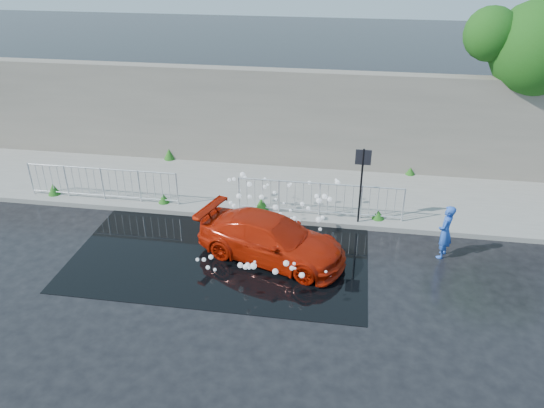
{
  "coord_description": "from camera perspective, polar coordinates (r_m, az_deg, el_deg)",
  "views": [
    {
      "loc": [
        3.83,
        -11.03,
        8.02
      ],
      "look_at": [
        1.72,
        2.23,
        1.0
      ],
      "focal_mm": 35.0,
      "sensor_mm": 36.0,
      "label": 1
    }
  ],
  "objects": [
    {
      "name": "water_spray",
      "position": [
        15.19,
        0.69,
        -1.21
      ],
      "size": [
        3.51,
        5.45,
        1.11
      ],
      "color": "white",
      "rests_on": "ground"
    },
    {
      "name": "curb",
      "position": [
        16.57,
        -5.45,
        -1.17
      ],
      "size": [
        30.0,
        0.25,
        0.16
      ],
      "primitive_type": "cube",
      "color": "gray",
      "rests_on": "ground"
    },
    {
      "name": "person",
      "position": [
        14.98,
        18.13,
        -2.87
      ],
      "size": [
        0.55,
        0.66,
        1.54
      ],
      "primitive_type": "imported",
      "rotation": [
        0.0,
        0.0,
        -1.96
      ],
      "color": "blue",
      "rests_on": "ground"
    },
    {
      "name": "tree",
      "position": [
        19.61,
        27.12,
        15.1
      ],
      "size": [
        4.91,
        3.04,
        6.24
      ],
      "color": "#332114",
      "rests_on": "ground"
    },
    {
      "name": "railing_left",
      "position": [
        17.92,
        -17.79,
        2.22
      ],
      "size": [
        5.05,
        0.05,
        1.1
      ],
      "color": "silver",
      "rests_on": "pavement"
    },
    {
      "name": "sign_post",
      "position": [
        15.48,
        9.64,
        3.18
      ],
      "size": [
        0.45,
        0.06,
        2.5
      ],
      "color": "black",
      "rests_on": "ground"
    },
    {
      "name": "retaining_wall",
      "position": [
        19.61,
        -2.71,
        9.38
      ],
      "size": [
        30.0,
        0.6,
        3.5
      ],
      "primitive_type": "cube",
      "color": "#6C655B",
      "rests_on": "pavement"
    },
    {
      "name": "ground",
      "position": [
        14.17,
        -8.37,
        -7.23
      ],
      "size": [
        90.0,
        90.0,
        0.0
      ],
      "primitive_type": "plane",
      "color": "black",
      "rests_on": "ground"
    },
    {
      "name": "puddle",
      "position": [
        14.83,
        -5.42,
        -5.25
      ],
      "size": [
        8.0,
        5.0,
        0.01
      ],
      "primitive_type": "cube",
      "color": "black",
      "rests_on": "ground"
    },
    {
      "name": "red_car",
      "position": [
        14.26,
        -0.05,
        -3.77
      ],
      "size": [
        4.42,
        2.83,
        1.19
      ],
      "primitive_type": "imported",
      "rotation": [
        0.0,
        0.0,
        1.26
      ],
      "color": "#B01B07",
      "rests_on": "ground"
    },
    {
      "name": "weeds",
      "position": [
        17.89,
        -6.0,
        1.99
      ],
      "size": [
        12.17,
        3.93,
        0.42
      ],
      "color": "#154813",
      "rests_on": "pavement"
    },
    {
      "name": "pavement",
      "position": [
        18.3,
        -3.95,
        1.79
      ],
      "size": [
        30.0,
        4.0,
        0.15
      ],
      "primitive_type": "cube",
      "color": "gray",
      "rests_on": "ground"
    },
    {
      "name": "railing_right",
      "position": [
        16.14,
        5.13,
        0.65
      ],
      "size": [
        5.05,
        0.05,
        1.1
      ],
      "color": "silver",
      "rests_on": "pavement"
    }
  ]
}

